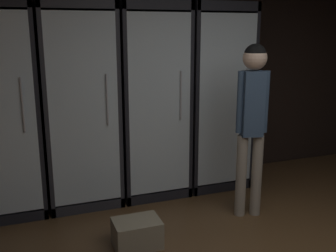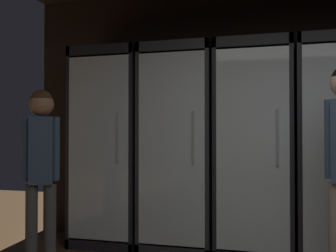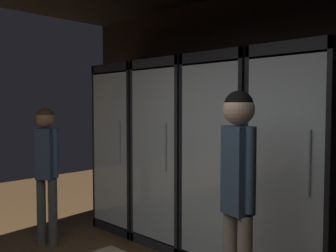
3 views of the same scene
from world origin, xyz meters
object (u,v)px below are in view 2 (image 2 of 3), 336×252
shopper_far (41,159)px  cooler_far_left (113,149)px  cooler_center (255,150)px  cooler_left (180,149)px

shopper_far → cooler_far_left: bearing=81.6°
cooler_far_left → cooler_center: 1.53m
cooler_far_left → cooler_center: same height
cooler_far_left → cooler_left: size_ratio=1.00×
cooler_left → cooler_far_left: bearing=179.8°
cooler_far_left → cooler_left: 0.77m
cooler_far_left → cooler_center: (1.53, -0.00, 0.00)m
cooler_left → cooler_center: bearing=0.2°
cooler_left → shopper_far: size_ratio=1.34×
cooler_left → cooler_center: (0.77, 0.00, -0.00)m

